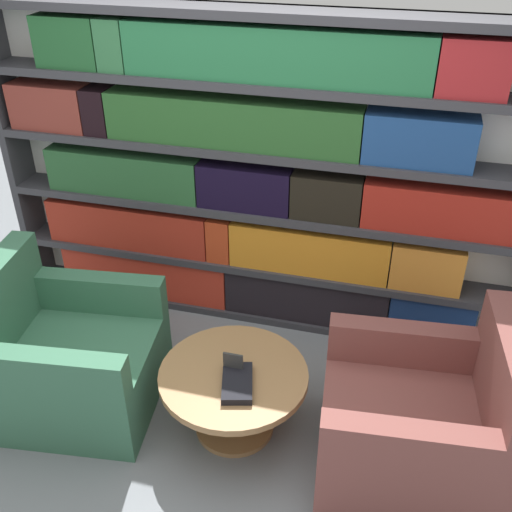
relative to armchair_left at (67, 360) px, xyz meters
name	(u,v)px	position (x,y,z in m)	size (l,w,h in m)	color
ground_plane	(193,461)	(0.83, -0.25, -0.30)	(14.00, 14.00, 0.00)	slate
bookshelf	(256,183)	(0.81, 1.13, 0.69)	(3.45, 0.30, 2.04)	silver
armchair_left	(67,360)	(0.00, 0.00, 0.00)	(0.99, 0.92, 0.89)	#336047
armchair_right	(420,427)	(1.96, 0.01, 0.00)	(0.97, 0.89, 0.89)	brown
coffee_table	(234,389)	(0.98, 0.03, -0.01)	(0.80, 0.80, 0.41)	olive
table_sign	(233,365)	(0.98, 0.03, 0.16)	(0.11, 0.06, 0.13)	black
stray_book	(237,383)	(1.03, -0.06, 0.13)	(0.22, 0.31, 0.04)	black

